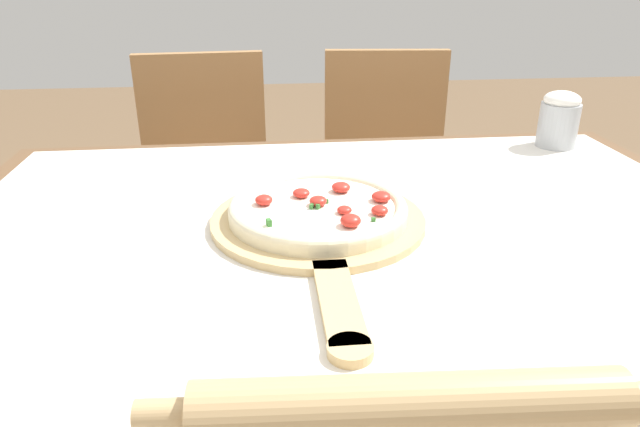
{
  "coord_description": "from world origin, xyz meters",
  "views": [
    {
      "loc": [
        -0.14,
        -0.77,
        1.13
      ],
      "look_at": [
        -0.05,
        0.01,
        0.79
      ],
      "focal_mm": 32.0,
      "sensor_mm": 36.0,
      "label": 1
    }
  ],
  "objects": [
    {
      "name": "dining_table",
      "position": [
        0.0,
        0.0,
        0.65
      ],
      "size": [
        1.33,
        1.0,
        0.75
      ],
      "color": "brown",
      "rests_on": "ground_plane"
    },
    {
      "name": "towel_cloth",
      "position": [
        0.0,
        0.0,
        0.76
      ],
      "size": [
        1.25,
        0.92,
        0.0
      ],
      "color": "silver",
      "rests_on": "dining_table"
    },
    {
      "name": "pizza_peel",
      "position": [
        -0.05,
        0.01,
        0.76
      ],
      "size": [
        0.33,
        0.52,
        0.01
      ],
      "color": "tan",
      "rests_on": "towel_cloth"
    },
    {
      "name": "pizza",
      "position": [
        -0.05,
        0.04,
        0.78
      ],
      "size": [
        0.28,
        0.28,
        0.04
      ],
      "color": "beige",
      "rests_on": "pizza_peel"
    },
    {
      "name": "rolling_pin",
      "position": [
        -0.02,
        -0.4,
        0.79
      ],
      "size": [
        0.47,
        0.07,
        0.05
      ],
      "rotation": [
        0.0,
        0.0,
        -0.05
      ],
      "color": "tan",
      "rests_on": "towel_cloth"
    },
    {
      "name": "chair_left",
      "position": [
        -0.31,
        0.89,
        0.51
      ],
      "size": [
        0.43,
        0.43,
        0.89
      ],
      "rotation": [
        0.0,
        0.0,
        0.08
      ],
      "color": "#A37547",
      "rests_on": "ground_plane"
    },
    {
      "name": "chair_right",
      "position": [
        0.25,
        0.89,
        0.51
      ],
      "size": [
        0.44,
        0.44,
        0.89
      ],
      "rotation": [
        0.0,
        0.0,
        -0.09
      ],
      "color": "#A37547",
      "rests_on": "ground_plane"
    },
    {
      "name": "flour_cup",
      "position": [
        0.51,
        0.38,
        0.82
      ],
      "size": [
        0.08,
        0.08,
        0.12
      ],
      "color": "#B2B7BC",
      "rests_on": "towel_cloth"
    }
  ]
}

